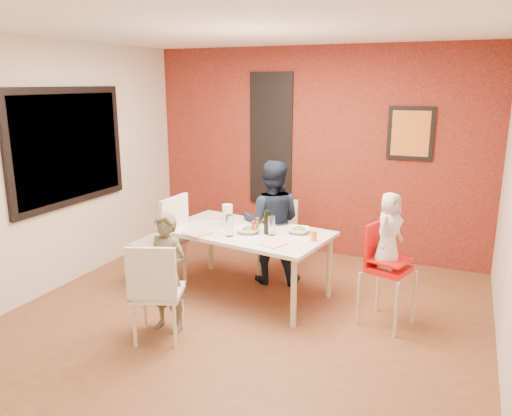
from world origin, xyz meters
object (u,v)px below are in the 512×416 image
at_px(dining_table, 246,236).
at_px(high_chair, 384,264).
at_px(child_near, 167,273).
at_px(chair_left, 166,237).
at_px(paper_towel_roll, 228,216).
at_px(toddler, 389,230).
at_px(chair_near, 155,288).
at_px(chair_far, 278,234).
at_px(child_far, 272,222).
at_px(wine_bottle, 267,222).

bearing_deg(dining_table, high_chair, -3.68).
bearing_deg(child_near, chair_left, 126.97).
distance_m(dining_table, child_near, 1.08).
distance_m(high_chair, paper_towel_roll, 1.73).
height_order(dining_table, high_chair, high_chair).
bearing_deg(toddler, paper_towel_roll, 106.19).
xyz_separation_m(chair_near, chair_far, (0.40, 1.96, -0.01)).
height_order(chair_near, chair_left, chair_left).
xyz_separation_m(dining_table, child_near, (-0.33, -1.03, -0.10)).
bearing_deg(child_near, child_far, 76.66).
distance_m(chair_near, high_chair, 2.12).
bearing_deg(wine_bottle, child_far, 106.10).
bearing_deg(wine_bottle, chair_near, -113.83).
xyz_separation_m(chair_left, child_near, (0.57, -0.85, -0.03)).
xyz_separation_m(chair_far, high_chair, (1.36, -0.79, 0.09)).
bearing_deg(child_near, chair_far, 79.12).
distance_m(dining_table, toddler, 1.52).
height_order(chair_left, toddler, toddler).
height_order(high_chair, wine_bottle, high_chair).
bearing_deg(high_chair, chair_near, 141.50).
xyz_separation_m(high_chair, wine_bottle, (-1.22, 0.07, 0.26)).
bearing_deg(chair_near, wine_bottle, -135.16).
bearing_deg(high_chair, chair_far, 77.84).
bearing_deg(dining_table, chair_left, -168.65).
bearing_deg(chair_far, wine_bottle, -84.69).
bearing_deg(paper_towel_roll, wine_bottle, -7.99).
height_order(dining_table, child_far, child_far).
relative_size(dining_table, chair_far, 2.07).
xyz_separation_m(child_far, wine_bottle, (0.14, -0.48, 0.14)).
height_order(chair_far, child_far, child_far).
bearing_deg(high_chair, wine_bottle, 104.72).
bearing_deg(chair_near, child_near, -104.13).
bearing_deg(chair_near, paper_towel_roll, -113.89).
bearing_deg(child_near, dining_table, 75.36).
relative_size(chair_near, paper_towel_roll, 3.71).
xyz_separation_m(dining_table, chair_far, (0.10, 0.70, -0.16)).
bearing_deg(chair_far, paper_towel_roll, -123.78).
relative_size(chair_far, high_chair, 0.92).
bearing_deg(paper_towel_roll, chair_far, 62.50).
height_order(chair_far, chair_left, chair_left).
distance_m(dining_table, wine_bottle, 0.31).
distance_m(chair_left, paper_towel_roll, 0.74).
bearing_deg(child_near, toddler, 29.92).
distance_m(chair_far, wine_bottle, 0.81).
bearing_deg(dining_table, toddler, -4.16).
distance_m(high_chair, wine_bottle, 1.24).
bearing_deg(chair_near, child_far, -124.66).
relative_size(chair_near, toddler, 1.30).
height_order(dining_table, chair_left, chair_left).
bearing_deg(chair_left, chair_far, 133.00).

